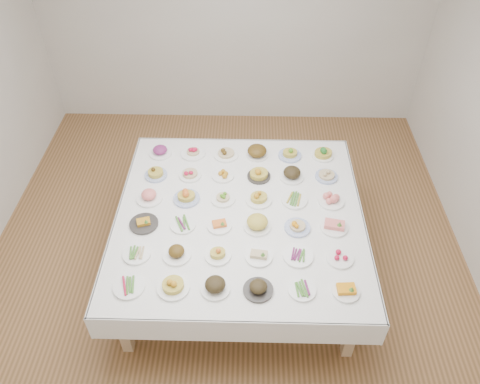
{
  "coord_description": "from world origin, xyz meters",
  "views": [
    {
      "loc": [
        0.22,
        -3.27,
        3.85
      ],
      "look_at": [
        0.14,
        -0.08,
        0.88
      ],
      "focal_mm": 35.0,
      "sensor_mm": 36.0,
      "label": 1
    }
  ],
  "objects_px": {
    "dish_0": "(129,286)",
    "display_table": "(240,218)",
    "dish_35": "(323,151)",
    "dish_18": "(149,195)"
  },
  "relations": [
    {
      "from": "dish_0",
      "to": "dish_18",
      "type": "distance_m",
      "value": 1.02
    },
    {
      "from": "dish_18",
      "to": "dish_35",
      "type": "distance_m",
      "value": 1.86
    },
    {
      "from": "dish_0",
      "to": "dish_35",
      "type": "height_order",
      "value": "dish_35"
    },
    {
      "from": "dish_18",
      "to": "dish_35",
      "type": "bearing_deg",
      "value": 21.89
    },
    {
      "from": "display_table",
      "to": "dish_35",
      "type": "xyz_separation_m",
      "value": [
        0.86,
        0.86,
        0.13
      ]
    },
    {
      "from": "dish_18",
      "to": "display_table",
      "type": "bearing_deg",
      "value": -10.9
    },
    {
      "from": "dish_0",
      "to": "dish_35",
      "type": "distance_m",
      "value": 2.43
    },
    {
      "from": "dish_0",
      "to": "display_table",
      "type": "bearing_deg",
      "value": 44.75
    },
    {
      "from": "dish_35",
      "to": "dish_0",
      "type": "bearing_deg",
      "value": -135.12
    },
    {
      "from": "display_table",
      "to": "dish_0",
      "type": "bearing_deg",
      "value": -135.25
    }
  ]
}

